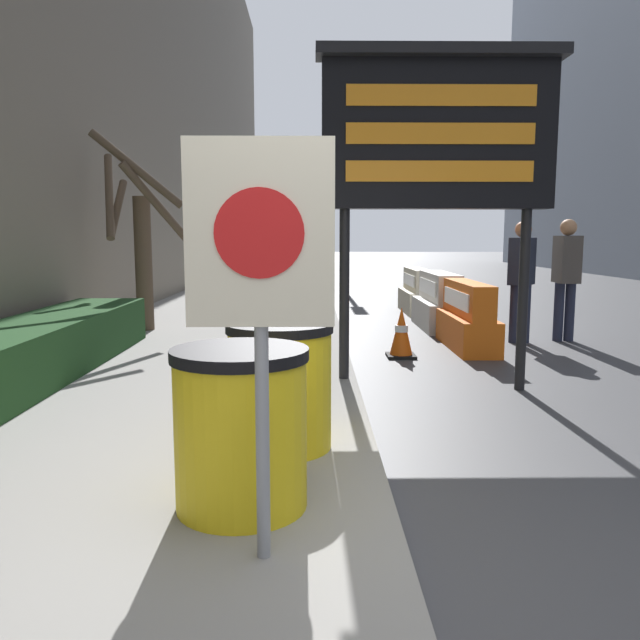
{
  "coord_description": "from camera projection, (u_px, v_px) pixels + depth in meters",
  "views": [
    {
      "loc": [
        -0.43,
        -2.51,
        1.52
      ],
      "look_at": [
        -0.36,
        4.11,
        0.64
      ],
      "focal_mm": 35.0,
      "sensor_mm": 36.0,
      "label": 1
    }
  ],
  "objects": [
    {
      "name": "jersey_barrier_orange_far",
      "position": [
        467.0,
        319.0,
        8.52
      ],
      "size": [
        0.51,
        1.73,
        0.91
      ],
      "color": "orange",
      "rests_on": "ground_plane"
    },
    {
      "name": "hedge_strip",
      "position": [
        17.0,
        357.0,
        5.85
      ],
      "size": [
        0.9,
        5.63,
        0.56
      ],
      "color": "#1E421E",
      "rests_on": "sidewalk_left"
    },
    {
      "name": "pedestrian_worker",
      "position": [
        566.0,
        270.0,
        9.03
      ],
      "size": [
        0.3,
        0.48,
        1.77
      ],
      "rotation": [
        0.0,
        0.0,
        4.66
      ],
      "color": "#23283D",
      "rests_on": "ground_plane"
    },
    {
      "name": "pedestrian_passerby",
      "position": [
        522.0,
        272.0,
        8.89
      ],
      "size": [
        0.48,
        0.53,
        1.74
      ],
      "rotation": [
        0.0,
        0.0,
        4.12
      ],
      "color": "#23283D",
      "rests_on": "ground_plane"
    },
    {
      "name": "message_board",
      "position": [
        438.0,
        135.0,
        5.91
      ],
      "size": [
        2.32,
        0.36,
        3.26
      ],
      "color": "black",
      "rests_on": "ground_plane"
    },
    {
      "name": "barrel_drum_foreground",
      "position": [
        241.0,
        428.0,
        3.22
      ],
      "size": [
        0.71,
        0.71,
        0.84
      ],
      "color": "yellow",
      "rests_on": "sidewalk_left"
    },
    {
      "name": "traffic_light_near_curb",
      "position": [
        342.0,
        176.0,
        18.11
      ],
      "size": [
        0.28,
        0.44,
        4.56
      ],
      "color": "#2D2D30",
      "rests_on": "ground_plane"
    },
    {
      "name": "bare_tree",
      "position": [
        139.0,
        239.0,
        9.17
      ],
      "size": [
        1.34,
        1.17,
        2.85
      ],
      "color": "#4C3D2D",
      "rests_on": "sidewalk_left"
    },
    {
      "name": "warning_sign",
      "position": [
        260.0,
        269.0,
        2.57
      ],
      "size": [
        0.62,
        0.08,
        1.8
      ],
      "color": "gray",
      "rests_on": "sidewalk_left"
    },
    {
      "name": "jersey_barrier_cream",
      "position": [
        417.0,
        293.0,
        12.58
      ],
      "size": [
        0.56,
        1.65,
        0.88
      ],
      "color": "beige",
      "rests_on": "ground_plane"
    },
    {
      "name": "ground_plane",
      "position": [
        414.0,
        592.0,
        2.69
      ],
      "size": [
        120.0,
        120.0,
        0.0
      ],
      "primitive_type": "plane",
      "color": "#3F3F42"
    },
    {
      "name": "traffic_cone_mid",
      "position": [
        441.0,
        312.0,
        10.38
      ],
      "size": [
        0.32,
        0.32,
        0.57
      ],
      "color": "black",
      "rests_on": "ground_plane"
    },
    {
      "name": "jersey_barrier_white",
      "position": [
        439.0,
        304.0,
        10.41
      ],
      "size": [
        0.65,
        1.74,
        0.93
      ],
      "color": "silver",
      "rests_on": "ground_plane"
    },
    {
      "name": "barrel_drum_middle",
      "position": [
        280.0,
        385.0,
        4.14
      ],
      "size": [
        0.71,
        0.71,
        0.84
      ],
      "color": "yellow",
      "rests_on": "sidewalk_left"
    },
    {
      "name": "traffic_cone_near",
      "position": [
        401.0,
        333.0,
        7.88
      ],
      "size": [
        0.36,
        0.36,
        0.64
      ],
      "color": "black",
      "rests_on": "ground_plane"
    }
  ]
}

